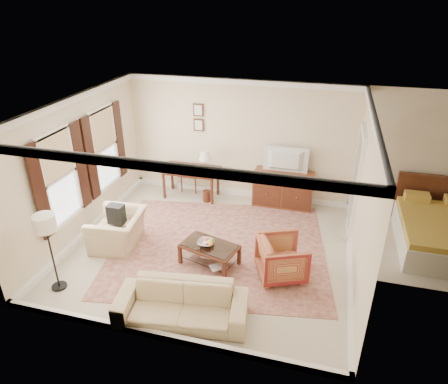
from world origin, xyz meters
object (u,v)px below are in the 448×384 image
at_px(striped_armchair, 282,257).
at_px(coffee_table, 210,249).
at_px(sideboard, 283,189).
at_px(club_armchair, 117,225).
at_px(sofa, 181,299).
at_px(writing_desk, 191,173).
at_px(tv, 286,153).

bearing_deg(striped_armchair, coffee_table, 67.39).
distance_m(sideboard, striped_armchair, 2.73).
height_order(club_armchair, sofa, club_armchair).
bearing_deg(writing_desk, coffee_table, -63.83).
height_order(coffee_table, sofa, sofa).
bearing_deg(club_armchair, striped_armchair, 81.56).
distance_m(writing_desk, striped_armchair, 3.67).
bearing_deg(club_armchair, writing_desk, 157.55).
relative_size(tv, club_armchair, 0.91).
relative_size(striped_armchair, sofa, 0.41).
bearing_deg(club_armchair, coffee_table, 79.80).
bearing_deg(coffee_table, tv, 69.42).
distance_m(coffee_table, striped_armchair, 1.36).
bearing_deg(coffee_table, writing_desk, 116.17).
height_order(sideboard, coffee_table, sideboard).
distance_m(writing_desk, tv, 2.38).
bearing_deg(striped_armchair, sideboard, -15.68).
bearing_deg(tv, striped_armchair, 97.22).
height_order(writing_desk, striped_armchair, striped_armchair).
height_order(tv, club_armchair, tv).
bearing_deg(sideboard, striped_armchair, -82.83).
xyz_separation_m(writing_desk, sofa, (1.25, -4.05, -0.25)).
relative_size(coffee_table, striped_armchair, 1.40).
height_order(tv, striped_armchair, tv).
xyz_separation_m(striped_armchair, sofa, (-1.36, -1.49, -0.02)).
bearing_deg(sideboard, tv, -90.00).
xyz_separation_m(writing_desk, coffee_table, (1.26, -2.56, -0.32)).
height_order(coffee_table, club_armchair, club_armchair).
xyz_separation_m(coffee_table, club_armchair, (-1.97, 0.14, 0.14)).
relative_size(tv, sofa, 0.48).
distance_m(writing_desk, sofa, 4.24).
height_order(writing_desk, tv, tv).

